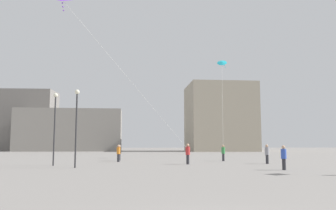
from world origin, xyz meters
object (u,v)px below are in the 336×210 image
person_in_blue (284,156)px  building_right_hall (220,118)px  person_in_red (188,153)px  person_in_grey (267,153)px  kite_violet_delta (68,7)px  kite_cyan_diamond (222,63)px  person_in_green (223,152)px  person_in_black (119,152)px  building_centre_hall (70,130)px  lamppost_west (55,118)px  lamppost_east (76,116)px  building_left_hall (9,120)px  person_in_orange (118,152)px

person_in_blue → building_right_hall: 60.02m
person_in_red → person_in_grey: size_ratio=1.04×
kite_violet_delta → kite_cyan_diamond: (15.21, 18.99, 0.82)m
person_in_grey → person_in_green: size_ratio=1.03×
person_in_black → building_centre_hall: size_ratio=0.07×
kite_violet_delta → kite_cyan_diamond: bearing=51.3°
person_in_red → person_in_black: 9.72m
person_in_grey → building_centre_hall: building_centre_hall is taller
building_centre_hall → lamppost_west: 57.32m
person_in_red → kite_violet_delta: bearing=9.4°
person_in_grey → building_right_hall: (7.53, 51.77, 7.03)m
person_in_red → person_in_grey: person_in_red is taller
kite_violet_delta → lamppost_west: bearing=110.0°
person_in_grey → lamppost_west: bearing=-178.1°
kite_violet_delta → building_centre_hall: size_ratio=0.42×
kite_violet_delta → building_right_hall: (23.73, 58.50, -3.21)m
kite_violet_delta → lamppost_east: size_ratio=1.81×
person_in_grey → lamppost_east: size_ratio=0.29×
building_left_hall → lamppost_west: 71.41m
kite_cyan_diamond → building_right_hall: bearing=77.8°
person_in_orange → building_left_hall: (-33.14, 59.84, 6.98)m
person_in_grey → kite_cyan_diamond: (-0.99, 12.27, 11.06)m
person_in_black → building_centre_hall: building_centre_hall is taller
person_in_green → building_left_hall: bearing=38.8°
lamppost_west → person_in_grey: bearing=4.3°
lamppost_east → lamppost_west: (-2.23, 2.65, 0.06)m
building_left_hall → building_right_hall: (54.00, -12.30, 0.07)m
person_in_grey → person_in_green: person_in_grey is taller
person_in_red → lamppost_east: 10.03m
person_in_orange → lamppost_east: 9.12m
person_in_grey → lamppost_east: bearing=-168.3°
person_in_blue → person_in_orange: size_ratio=0.99×
building_centre_hall → lamppost_west: building_centre_hall is taller
building_right_hall → lamppost_west: building_right_hall is taller
building_left_hall → lamppost_west: (28.32, -65.43, -4.02)m
kite_cyan_diamond → person_in_green: bearing=-103.6°
person_in_blue → person_in_green: person_in_green is taller
kite_violet_delta → building_centre_hall: (-12.27, 61.74, -6.19)m
person_in_red → kite_cyan_diamond: 17.72m
person_in_orange → building_centre_hall: (-15.14, 50.78, 4.07)m
person_in_red → person_in_orange: (-6.25, 4.43, -0.06)m
kite_cyan_diamond → building_left_hall: 69.06m
person_in_black → building_left_hall: bearing=-57.0°
lamppost_east → lamppost_west: bearing=130.1°
person_in_grey → building_centre_hall: bearing=115.0°
person_in_blue → person_in_grey: size_ratio=0.97×
person_in_black → lamppost_west: 10.19m
person_in_blue → building_left_hall: (-45.00, 71.22, 6.99)m
kite_cyan_diamond → lamppost_west: 23.37m
building_left_hall → lamppost_east: size_ratio=4.12×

